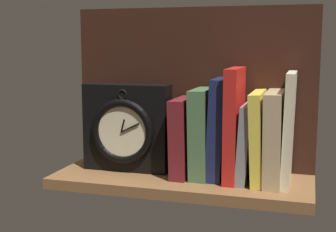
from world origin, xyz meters
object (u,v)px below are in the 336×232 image
book_tan_shortstories (274,137)px  book_cream_twain (289,128)px  book_green_romantic (202,133)px  book_navy_bierce (219,129)px  book_red_requiem (234,124)px  book_maroon_dawkins (185,137)px  framed_clock (127,128)px  book_yellow_seinlanguage (259,137)px  book_gray_chess (246,142)px

book_tan_shortstories → book_cream_twain: book_cream_twain is taller
book_green_romantic → book_navy_bierce: size_ratio=0.89×
book_red_requiem → book_tan_shortstories: bearing=0.0°
book_maroon_dawkins → book_navy_bierce: bearing=0.0°
book_cream_twain → framed_clock: 39.16cm
book_green_romantic → book_navy_bierce: bearing=0.0°
book_yellow_seinlanguage → book_tan_shortstories: book_tan_shortstories is taller
book_green_romantic → book_cream_twain: 19.96cm
book_navy_bierce → framed_clock: bearing=179.9°
book_cream_twain → framed_clock: book_cream_twain is taller
book_maroon_dawkins → book_yellow_seinlanguage: 17.45cm
book_green_romantic → book_cream_twain: bearing=0.0°
book_yellow_seinlanguage → framed_clock: 32.52cm
book_navy_bierce → book_cream_twain: size_ratio=0.93×
book_navy_bierce → book_tan_shortstories: bearing=0.0°
book_cream_twain → framed_clock: (-39.11, 0.06, -1.92)cm
book_green_romantic → book_tan_shortstories: bearing=0.0°
book_maroon_dawkins → book_gray_chess: size_ratio=1.05×
framed_clock → book_gray_chess: bearing=-0.1°
book_red_requiem → book_cream_twain: bearing=0.0°
book_yellow_seinlanguage → book_green_romantic: bearing=180.0°
book_cream_twain → book_red_requiem: bearing=180.0°
book_gray_chess → book_maroon_dawkins: bearing=180.0°
book_maroon_dawkins → book_gray_chess: 14.63cm
book_green_romantic → book_cream_twain: size_ratio=0.83×
book_navy_bierce → book_cream_twain: (15.76, 0.00, 0.88)cm
book_gray_chess → book_tan_shortstories: 6.46cm
book_maroon_dawkins → book_tan_shortstories: bearing=0.0°
book_maroon_dawkins → book_gray_chess: book_maroon_dawkins is taller
book_navy_bierce → framed_clock: (-23.36, 0.06, -1.03)cm
book_gray_chess → book_cream_twain: bearing=0.0°
book_gray_chess → book_tan_shortstories: book_tan_shortstories is taller
book_maroon_dawkins → framed_clock: framed_clock is taller
book_yellow_seinlanguage → book_cream_twain: book_cream_twain is taller
book_tan_shortstories → framed_clock: 36.00cm
book_navy_bierce → book_cream_twain: book_cream_twain is taller
book_red_requiem → book_gray_chess: size_ratio=1.46×
book_red_requiem → book_yellow_seinlanguage: book_red_requiem is taller
book_green_romantic → book_cream_twain: book_cream_twain is taller
book_cream_twain → book_maroon_dawkins: bearing=180.0°
book_maroon_dawkins → book_green_romantic: (4.17, 0.00, 1.18)cm
framed_clock → book_navy_bierce: bearing=-0.1°
book_maroon_dawkins → book_red_requiem: size_ratio=0.72×
book_gray_chess → book_red_requiem: bearing=180.0°
book_navy_bierce → book_red_requiem: size_ratio=0.90×
book_green_romantic → framed_clock: (-19.27, 0.06, 0.23)cm
book_gray_chess → book_tan_shortstories: (6.28, 0.00, 1.52)cm
book_yellow_seinlanguage → book_tan_shortstories: size_ratio=0.99×
book_maroon_dawkins → book_cream_twain: book_cream_twain is taller
book_red_requiem → book_maroon_dawkins: bearing=180.0°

